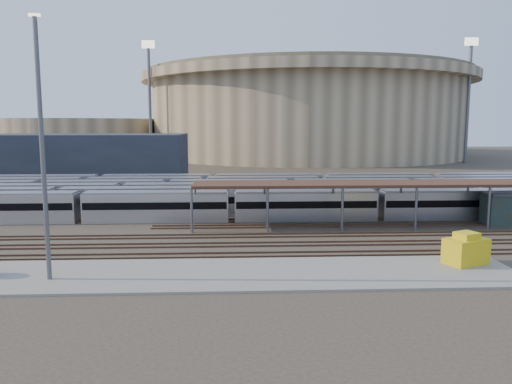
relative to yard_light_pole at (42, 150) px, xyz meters
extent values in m
plane|color=#383026|center=(17.67, 15.97, -10.27)|extent=(420.00, 420.00, 0.00)
cube|color=gray|center=(12.67, 0.97, -10.17)|extent=(50.00, 9.00, 0.20)
cube|color=silver|center=(14.14, 23.97, -8.47)|extent=(112.00, 2.90, 3.60)
cube|color=silver|center=(9.87, 28.17, -8.47)|extent=(112.00, 2.90, 3.60)
cube|color=silver|center=(17.25, 32.37, -8.47)|extent=(112.00, 2.90, 3.60)
cube|color=silver|center=(23.19, 36.57, -8.47)|extent=(112.00, 2.90, 3.60)
cube|color=silver|center=(9.77, 40.77, -8.47)|extent=(112.00, 2.90, 3.60)
cube|color=silver|center=(11.02, 44.97, -8.47)|extent=(112.00, 2.90, 3.60)
cylinder|color=#59595E|center=(9.67, 17.27, -7.77)|extent=(0.30, 0.30, 5.00)
cylinder|color=#59595E|center=(9.67, 22.67, -7.77)|extent=(0.30, 0.30, 5.00)
cylinder|color=#59595E|center=(18.25, 17.27, -7.77)|extent=(0.30, 0.30, 5.00)
cylinder|color=#59595E|center=(18.25, 22.67, -7.77)|extent=(0.30, 0.30, 5.00)
cylinder|color=#59595E|center=(26.82, 17.27, -7.77)|extent=(0.30, 0.30, 5.00)
cylinder|color=#59595E|center=(26.82, 22.67, -7.77)|extent=(0.30, 0.30, 5.00)
cylinder|color=#59595E|center=(35.39, 17.27, -7.77)|extent=(0.30, 0.30, 5.00)
cylinder|color=#59595E|center=(35.39, 22.67, -7.77)|extent=(0.30, 0.30, 5.00)
cylinder|color=#59595E|center=(43.96, 17.27, -7.77)|extent=(0.30, 0.30, 5.00)
cylinder|color=#59595E|center=(43.96, 22.67, -7.77)|extent=(0.30, 0.30, 5.00)
cube|color=#3E2619|center=(39.67, 19.97, -5.12)|extent=(60.00, 6.00, 0.30)
cube|color=#4C3323|center=(17.67, 14.22, -10.18)|extent=(170.00, 0.12, 0.18)
cube|color=#4C3323|center=(17.67, 15.72, -10.18)|extent=(170.00, 0.12, 0.18)
cube|color=#4C3323|center=(17.67, 10.22, -10.18)|extent=(170.00, 0.12, 0.18)
cube|color=#4C3323|center=(17.67, 11.72, -10.18)|extent=(170.00, 0.12, 0.18)
cube|color=#4C3323|center=(17.67, 6.22, -10.18)|extent=(170.00, 0.12, 0.18)
cube|color=#4C3323|center=(17.67, 7.72, -10.18)|extent=(170.00, 0.12, 0.18)
cylinder|color=tan|center=(42.67, 155.97, 3.73)|extent=(116.00, 116.00, 28.00)
cylinder|color=tan|center=(42.67, 155.97, 19.23)|extent=(124.00, 124.00, 3.00)
cylinder|color=brown|center=(42.67, 155.97, 21.48)|extent=(120.00, 120.00, 1.50)
cylinder|color=tan|center=(-42.33, 145.97, -3.27)|extent=(56.00, 56.00, 14.00)
cube|color=#1E232D|center=(-17.33, 70.97, -5.27)|extent=(42.00, 20.00, 10.00)
cylinder|color=#59595E|center=(-12.33, 125.97, 7.73)|extent=(1.00, 1.00, 36.00)
cube|color=#FFF2CC|center=(-12.33, 125.97, 26.93)|extent=(4.00, 0.60, 2.40)
cylinder|color=#59595E|center=(87.67, 115.97, 7.73)|extent=(1.00, 1.00, 36.00)
cube|color=#FFF2CC|center=(87.67, 115.97, 26.93)|extent=(4.00, 0.60, 2.40)
cylinder|color=#59595E|center=(7.67, 175.97, 7.73)|extent=(1.00, 1.00, 36.00)
cube|color=#FFF2CC|center=(7.67, 175.97, 26.93)|extent=(4.00, 0.60, 2.40)
cylinder|color=#59595E|center=(0.00, 0.00, -0.18)|extent=(0.36, 0.36, 19.77)
cube|color=#FFF2CC|center=(0.00, 0.00, 9.80)|extent=(0.81, 0.31, 0.20)
cube|color=gold|center=(34.45, 2.75, -8.96)|extent=(4.12, 3.43, 2.21)
camera|label=1|loc=(14.38, -38.35, 1.95)|focal=35.00mm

